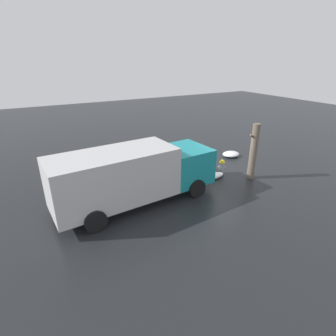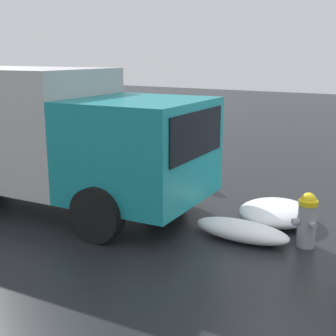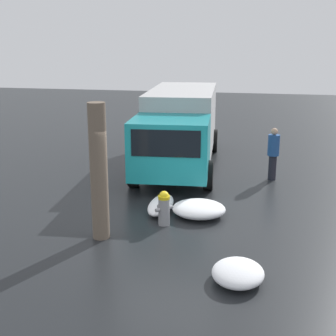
% 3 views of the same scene
% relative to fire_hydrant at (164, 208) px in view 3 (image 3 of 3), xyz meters
% --- Properties ---
extents(ground_plane, '(60.00, 60.00, 0.00)m').
position_rel_fire_hydrant_xyz_m(ground_plane, '(-0.00, -0.00, -0.45)').
color(ground_plane, black).
extents(fire_hydrant, '(0.41, 0.41, 0.87)m').
position_rel_fire_hydrant_xyz_m(fire_hydrant, '(0.00, 0.00, 0.00)').
color(fire_hydrant, gray).
rests_on(fire_hydrant, ground_plane).
extents(tree_trunk, '(0.60, 0.39, 3.12)m').
position_rel_fire_hydrant_xyz_m(tree_trunk, '(-1.04, 1.25, 1.12)').
color(tree_trunk, '#6B5B4C').
rests_on(tree_trunk, ground_plane).
extents(delivery_truck, '(7.74, 3.04, 2.65)m').
position_rel_fire_hydrant_xyz_m(delivery_truck, '(5.71, 0.65, 1.02)').
color(delivery_truck, teal).
rests_on(delivery_truck, ground_plane).
extents(pedestrian, '(0.37, 0.37, 1.70)m').
position_rel_fire_hydrant_xyz_m(pedestrian, '(4.48, -2.62, 0.48)').
color(pedestrian, '#23232D').
rests_on(pedestrian, ground_plane).
extents(snow_pile_by_hydrant, '(1.27, 1.38, 0.38)m').
position_rel_fire_hydrant_xyz_m(snow_pile_by_hydrant, '(0.76, -0.76, -0.25)').
color(snow_pile_by_hydrant, white).
rests_on(snow_pile_by_hydrant, ground_plane).
extents(snow_pile_curbside, '(1.20, 0.99, 0.33)m').
position_rel_fire_hydrant_xyz_m(snow_pile_curbside, '(-2.43, -1.96, -0.28)').
color(snow_pile_curbside, white).
rests_on(snow_pile_curbside, ground_plane).
extents(snow_pile_by_tree, '(1.60, 0.62, 0.31)m').
position_rel_fire_hydrant_xyz_m(snow_pile_by_tree, '(0.95, 0.29, -0.29)').
color(snow_pile_by_tree, white).
rests_on(snow_pile_by_tree, ground_plane).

